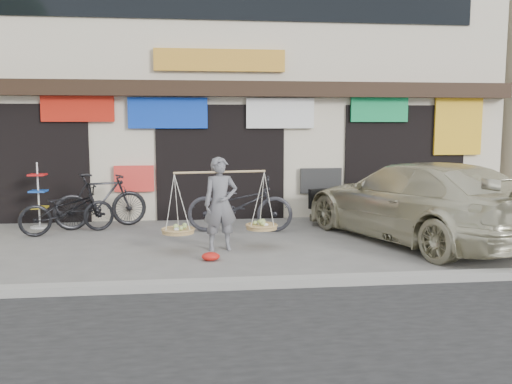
{
  "coord_description": "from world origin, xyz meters",
  "views": [
    {
      "loc": [
        -0.64,
        -9.23,
        2.25
      ],
      "look_at": [
        0.54,
        0.9,
        0.97
      ],
      "focal_mm": 38.0,
      "sensor_mm": 36.0,
      "label": 1
    }
  ],
  "objects": [
    {
      "name": "red_bag",
      "position": [
        -0.38,
        -0.45,
        0.07
      ],
      "size": [
        0.31,
        0.25,
        0.14
      ],
      "primitive_type": "ellipsoid",
      "color": "red",
      "rests_on": "ground"
    },
    {
      "name": "display_rack",
      "position": [
        -3.99,
        2.87,
        0.58
      ],
      "size": [
        0.39,
        0.39,
        1.43
      ],
      "rotation": [
        0.0,
        0.0,
        -0.02
      ],
      "color": "silver",
      "rests_on": "ground"
    },
    {
      "name": "bike_0",
      "position": [
        -3.23,
        2.14,
        0.5
      ],
      "size": [
        2.02,
        1.38,
        1.0
      ],
      "primitive_type": "imported",
      "rotation": [
        0.0,
        0.0,
        1.99
      ],
      "color": "black",
      "rests_on": "ground"
    },
    {
      "name": "suv",
      "position": [
        3.62,
        0.66,
        0.77
      ],
      "size": [
        3.81,
        5.72,
        1.54
      ],
      "rotation": [
        0.0,
        0.0,
        3.48
      ],
      "color": "beige",
      "rests_on": "ground"
    },
    {
      "name": "kerb",
      "position": [
        0.0,
        -2.0,
        0.06
      ],
      "size": [
        70.0,
        0.25,
        0.12
      ],
      "primitive_type": "cube",
      "color": "gray",
      "rests_on": "ground"
    },
    {
      "name": "street_vendor",
      "position": [
        -0.17,
        0.3,
        0.77
      ],
      "size": [
        2.06,
        0.78,
        1.67
      ],
      "rotation": [
        0.0,
        0.0,
        0.14
      ],
      "color": "slate",
      "rests_on": "ground"
    },
    {
      "name": "shophouse_block",
      "position": [
        -0.0,
        6.42,
        3.45
      ],
      "size": [
        14.0,
        6.32,
        7.0
      ],
      "color": "beige",
      "rests_on": "ground"
    },
    {
      "name": "bike_2",
      "position": [
        0.32,
        1.94,
        0.58
      ],
      "size": [
        2.28,
        1.05,
        1.16
      ],
      "primitive_type": "imported",
      "rotation": [
        0.0,
        0.0,
        1.44
      ],
      "color": "#2D2C32",
      "rests_on": "ground"
    },
    {
      "name": "ground",
      "position": [
        0.0,
        0.0,
        0.0
      ],
      "size": [
        70.0,
        70.0,
        0.0
      ],
      "primitive_type": "plane",
      "color": "slate",
      "rests_on": "ground"
    },
    {
      "name": "bike_1",
      "position": [
        -2.64,
        2.69,
        0.6
      ],
      "size": [
        2.07,
        1.26,
        1.2
      ],
      "primitive_type": "imported",
      "rotation": [
        0.0,
        0.0,
        1.95
      ],
      "color": "black",
      "rests_on": "ground"
    }
  ]
}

